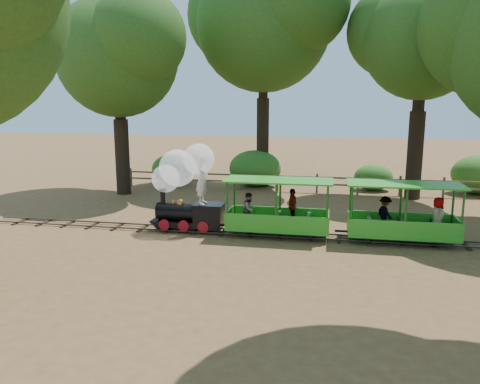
% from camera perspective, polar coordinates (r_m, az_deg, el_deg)
% --- Properties ---
extents(ground, '(90.00, 90.00, 0.00)m').
position_cam_1_polar(ground, '(16.23, 4.86, -5.39)').
color(ground, olive).
rests_on(ground, ground).
extents(track, '(22.00, 1.00, 0.10)m').
position_cam_1_polar(track, '(16.21, 4.86, -5.16)').
color(track, '#3F3D3A').
rests_on(track, ground).
extents(locomotive, '(2.79, 1.31, 3.20)m').
position_cam_1_polar(locomotive, '(16.58, -6.85, 1.30)').
color(locomotive, black).
rests_on(locomotive, ground).
extents(carriage_front, '(3.62, 1.49, 1.88)m').
position_cam_1_polar(carriage_front, '(16.07, 4.41, -2.64)').
color(carriage_front, green).
rests_on(carriage_front, track).
extents(carriage_rear, '(3.62, 1.48, 1.88)m').
position_cam_1_polar(carriage_rear, '(16.13, 19.41, -3.18)').
color(carriage_rear, green).
rests_on(carriage_rear, track).
extents(oak_nw, '(7.23, 6.36, 9.56)m').
position_cam_1_polar(oak_nw, '(23.95, -14.73, 16.40)').
color(oak_nw, '#2D2116').
rests_on(oak_nw, ground).
extents(oak_nc, '(8.67, 7.63, 11.92)m').
position_cam_1_polar(oak_nc, '(25.69, 2.87, 20.51)').
color(oak_nc, '#2D2116').
rests_on(oak_nc, ground).
extents(oak_ne, '(6.70, 5.90, 9.94)m').
position_cam_1_polar(oak_ne, '(23.56, 21.38, 17.47)').
color(oak_ne, '#2D2116').
rests_on(oak_ne, ground).
extents(fence, '(18.10, 0.10, 1.00)m').
position_cam_1_polar(fence, '(23.88, 6.97, 1.34)').
color(fence, brown).
rests_on(fence, ground).
extents(shrub_west, '(2.37, 1.82, 1.64)m').
position_cam_1_polar(shrub_west, '(26.53, -8.22, 2.81)').
color(shrub_west, '#2D6B1E').
rests_on(shrub_west, ground).
extents(shrub_mid_w, '(2.84, 2.18, 1.96)m').
position_cam_1_polar(shrub_mid_w, '(25.36, 1.84, 2.91)').
color(shrub_mid_w, '#2D6B1E').
rests_on(shrub_mid_w, ground).
extents(shrub_mid_e, '(1.98, 1.52, 1.37)m').
position_cam_1_polar(shrub_mid_e, '(25.19, 15.96, 1.74)').
color(shrub_mid_e, '#2D6B1E').
rests_on(shrub_mid_e, ground).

